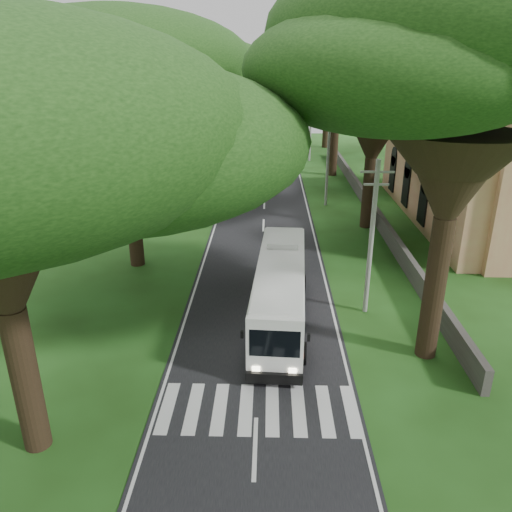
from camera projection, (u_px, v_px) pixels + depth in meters
ground at (258, 378)px, 20.80m from camera, size 140.00×140.00×0.00m
road at (264, 207)px, 43.96m from camera, size 8.00×120.00×0.04m
crosswalk at (256, 410)px, 18.95m from camera, size 8.00×3.00×0.01m
property_wall at (369, 205)px, 42.60m from camera, size 0.35×50.00×1.20m
church at (495, 161)px, 38.49m from camera, size 14.00×24.00×11.60m
pole_near at (372, 236)px, 24.66m from camera, size 1.60×0.24×8.00m
pole_mid at (328, 158)px, 43.19m from camera, size 1.60×0.24×8.00m
pole_far at (311, 127)px, 61.73m from camera, size 1.60×0.24×8.00m
tree_l_mida at (119, 69)px, 27.70m from camera, size 15.26×15.26×15.11m
tree_l_midb at (182, 79)px, 44.84m from camera, size 12.79×12.79×13.38m
tree_l_far at (198, 72)px, 61.52m from camera, size 14.55×14.55×13.74m
tree_r_near at (472, 37)px, 17.56m from camera, size 14.65×14.65×16.37m
tree_r_mida at (378, 81)px, 35.08m from camera, size 13.67×13.67×13.84m
tree_r_midb at (339, 57)px, 51.22m from camera, size 12.88×12.88×15.23m
tree_r_far at (330, 49)px, 67.51m from camera, size 15.45×15.45×16.66m
coach_bus at (280, 289)px, 24.67m from camera, size 3.09×11.11×3.24m
distant_car_a at (240, 163)px, 58.75m from camera, size 1.99×3.88×1.26m
distant_car_b at (245, 147)px, 68.83m from camera, size 2.35×4.26×1.33m
distant_car_c at (282, 145)px, 70.59m from camera, size 2.28×4.64×1.30m
pedestrian at (136, 246)px, 32.81m from camera, size 0.48×0.67×1.70m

